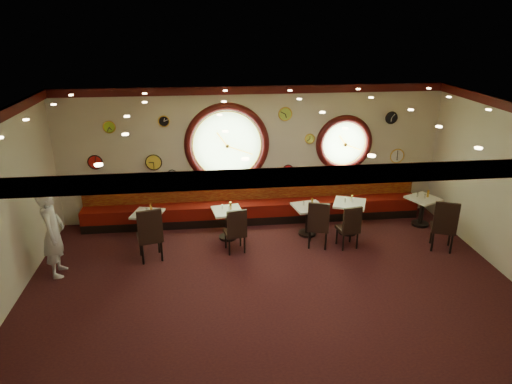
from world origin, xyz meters
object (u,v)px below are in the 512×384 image
object	(u,v)px
chair_c	(319,222)
condiment_c_salt	(304,203)
condiment_e_bottle	(428,194)
waiter	(53,233)
condiment_c_bottle	(312,201)
chair_a	(150,231)
table_b	(228,221)
condiment_a_bottle	(151,207)
table_e	(422,208)
condiment_b_salt	(222,207)
table_c	(308,217)
condiment_a_pepper	(148,211)
condiment_d_bottle	(352,198)
chair_b	(236,228)
table_a	(148,223)
condiment_d_pepper	(352,200)
chair_e	(444,223)
table_d	(349,214)
condiment_b_pepper	(229,208)
condiment_a_salt	(146,210)
condiment_e_pepper	(425,196)
condiment_c_pepper	(311,204)
condiment_e_salt	(418,195)
condiment_b_bottle	(230,206)
chair_d	(350,224)

from	to	relation	value
chair_c	condiment_c_salt	world-z (taller)	chair_c
condiment_e_bottle	waiter	bearing A→B (deg)	-170.68
condiment_e_bottle	condiment_c_bottle	bearing A→B (deg)	-177.44
chair_a	table_b	bearing A→B (deg)	13.78
condiment_a_bottle	condiment_e_bottle	world-z (taller)	condiment_e_bottle
table_e	condiment_b_salt	size ratio (longest dim) A/B	8.55
table_c	condiment_a_pepper	bearing A→B (deg)	178.13
condiment_d_bottle	chair_b	bearing A→B (deg)	-164.74
table_a	condiment_d_pepper	xyz separation A→B (m)	(4.53, -0.11, 0.38)
chair_e	table_d	bearing A→B (deg)	171.09
condiment_b_pepper	condiment_d_pepper	xyz separation A→B (m)	(2.76, -0.00, 0.06)
table_c	condiment_c_bottle	xyz separation A→B (m)	(0.11, 0.10, 0.33)
waiter	table_c	bearing A→B (deg)	-81.18
table_a	table_c	size ratio (longest dim) A/B	1.01
condiment_d_bottle	waiter	size ratio (longest dim) A/B	0.08
condiment_a_salt	condiment_d_bottle	distance (m)	4.57
chair_e	condiment_e_pepper	bearing A→B (deg)	105.80
table_a	condiment_c_bottle	world-z (taller)	condiment_c_bottle
table_b	condiment_c_bottle	xyz separation A→B (m)	(1.91, 0.08, 0.34)
chair_a	condiment_c_bottle	world-z (taller)	chair_a
condiment_c_pepper	condiment_e_salt	xyz separation A→B (m)	(2.61, 0.27, 0.00)
condiment_a_pepper	condiment_b_pepper	world-z (taller)	condiment_b_pepper
table_d	condiment_b_salt	size ratio (longest dim) A/B	9.17
table_b	condiment_e_bottle	bearing A→B (deg)	2.46
chair_c	condiment_a_salt	bearing A→B (deg)	-175.55
table_b	chair_b	bearing A→B (deg)	-78.71
condiment_a_bottle	condiment_c_bottle	size ratio (longest dim) A/B	1.15
table_a	condiment_c_bottle	bearing A→B (deg)	-0.14
chair_c	condiment_c_bottle	distance (m)	0.76
table_d	chair_e	bearing A→B (deg)	-31.89
condiment_e_bottle	condiment_e_salt	bearing A→B (deg)	169.63
table_a	table_d	distance (m)	4.47
condiment_d_bottle	waiter	world-z (taller)	waiter
condiment_a_pepper	condiment_a_salt	bearing A→B (deg)	132.51
condiment_a_bottle	condiment_b_bottle	size ratio (longest dim) A/B	0.97
table_a	table_d	xyz separation A→B (m)	(4.47, -0.12, 0.05)
condiment_d_bottle	condiment_e_bottle	distance (m)	1.89
chair_b	condiment_e_pepper	xyz separation A→B (m)	(4.46, 0.81, 0.18)
chair_a	condiment_e_salt	distance (m)	6.15
condiment_b_bottle	chair_d	bearing A→B (deg)	-17.88
condiment_b_salt	condiment_c_salt	distance (m)	1.81
condiment_a_salt	condiment_b_bottle	bearing A→B (deg)	-3.37
condiment_b_salt	chair_b	bearing A→B (deg)	-72.65
condiment_c_pepper	condiment_e_bottle	world-z (taller)	condiment_e_bottle
table_b	chair_e	distance (m)	4.58
table_b	table_d	size ratio (longest dim) A/B	0.80
chair_c	chair_e	size ratio (longest dim) A/B	0.94
condiment_c_pepper	condiment_b_bottle	xyz separation A→B (m)	(-1.79, 0.06, 0.03)
condiment_b_bottle	table_d	bearing A→B (deg)	-1.39
condiment_a_salt	condiment_b_salt	distance (m)	1.65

